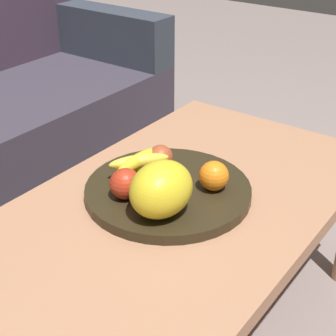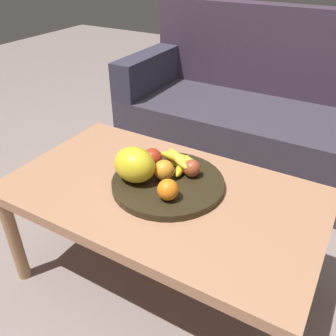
{
  "view_description": "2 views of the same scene",
  "coord_description": "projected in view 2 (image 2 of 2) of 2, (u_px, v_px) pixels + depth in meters",
  "views": [
    {
      "loc": [
        -0.86,
        -0.6,
        1.13
      ],
      "look_at": [
        0.01,
        0.03,
        0.53
      ],
      "focal_mm": 56.13,
      "sensor_mm": 36.0,
      "label": 1
    },
    {
      "loc": [
        0.53,
        -0.86,
        1.19
      ],
      "look_at": [
        0.01,
        0.03,
        0.53
      ],
      "focal_mm": 38.06,
      "sensor_mm": 36.0,
      "label": 2
    }
  ],
  "objects": [
    {
      "name": "ground_plane",
      "position": [
        163.0,
        278.0,
        1.49
      ],
      "size": [
        8.0,
        8.0,
        0.0
      ],
      "primitive_type": "plane",
      "color": "gray"
    },
    {
      "name": "coffee_table",
      "position": [
        162.0,
        201.0,
        1.27
      ],
      "size": [
        1.1,
        0.64,
        0.45
      ],
      "color": "#B07A58",
      "rests_on": "ground_plane"
    },
    {
      "name": "couch",
      "position": [
        271.0,
        121.0,
        2.08
      ],
      "size": [
        1.7,
        0.7,
        0.9
      ],
      "color": "#3A3440",
      "rests_on": "ground_plane"
    },
    {
      "name": "fruit_bowl",
      "position": [
        168.0,
        183.0,
        1.26
      ],
      "size": [
        0.4,
        0.4,
        0.03
      ],
      "primitive_type": "cylinder",
      "color": "#2C2415",
      "rests_on": "coffee_table"
    },
    {
      "name": "melon_large_front",
      "position": [
        135.0,
        165.0,
        1.23
      ],
      "size": [
        0.16,
        0.14,
        0.12
      ],
      "primitive_type": "ellipsoid",
      "rotation": [
        0.0,
        0.0,
        -0.09
      ],
      "color": "yellow",
      "rests_on": "fruit_bowl"
    },
    {
      "name": "orange_front",
      "position": [
        164.0,
        170.0,
        1.24
      ],
      "size": [
        0.07,
        0.07,
        0.07
      ],
      "primitive_type": "sphere",
      "color": "orange",
      "rests_on": "fruit_bowl"
    },
    {
      "name": "orange_left",
      "position": [
        168.0,
        190.0,
        1.15
      ],
      "size": [
        0.07,
        0.07,
        0.07
      ],
      "primitive_type": "sphere",
      "color": "orange",
      "rests_on": "fruit_bowl"
    },
    {
      "name": "apple_front",
      "position": [
        152.0,
        158.0,
        1.31
      ],
      "size": [
        0.07,
        0.07,
        0.07
      ],
      "primitive_type": "sphere",
      "color": "#B7311A",
      "rests_on": "fruit_bowl"
    },
    {
      "name": "apple_left",
      "position": [
        192.0,
        168.0,
        1.26
      ],
      "size": [
        0.06,
        0.06,
        0.06
      ],
      "primitive_type": "sphere",
      "color": "#AA492A",
      "rests_on": "fruit_bowl"
    },
    {
      "name": "banana_bunch",
      "position": [
        181.0,
        162.0,
        1.31
      ],
      "size": [
        0.17,
        0.15,
        0.06
      ],
      "color": "yellow",
      "rests_on": "fruit_bowl"
    }
  ]
}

